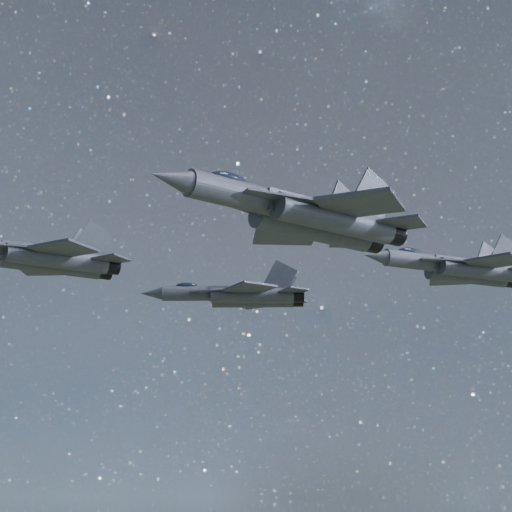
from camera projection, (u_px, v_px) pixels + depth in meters
name	position (u px, v px, depth m)	size (l,w,h in m)	color
jet_lead	(38.00, 256.00, 60.58)	(15.25, 10.61, 3.83)	#353842
jet_left	(239.00, 295.00, 90.16)	(17.93, 11.88, 4.57)	#353842
jet_right	(305.00, 215.00, 55.56)	(19.85, 13.46, 4.99)	#353842
jet_slot	(461.00, 268.00, 73.66)	(16.41, 11.67, 4.18)	#353842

